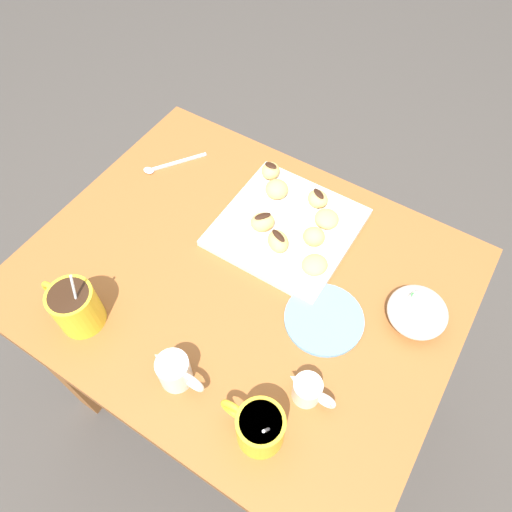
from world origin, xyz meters
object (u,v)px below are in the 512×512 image
object	(u,v)px
beignet_0	(314,237)
coffee_mug_yellow_left	(259,427)
beignet_4	(271,171)
beignet_5	(278,241)
chocolate_sauce_pitcher	(308,390)
saucer_sky_left	(323,320)
beignet_3	(262,222)
beignet_7	(315,265)
pastry_plate_square	(287,227)
beignet_2	(277,189)
dining_table	(242,307)
coffee_mug_yellow_right	(75,306)
cream_pitcher_white	(175,371)
beignet_1	(327,219)
beignet_6	(318,199)
ice_cream_bowl	(418,311)

from	to	relation	value
beignet_0	coffee_mug_yellow_left	bearing A→B (deg)	105.68
beignet_4	beignet_5	size ratio (longest dim) A/B	0.88
beignet_5	coffee_mug_yellow_left	bearing A→B (deg)	116.13
chocolate_sauce_pitcher	saucer_sky_left	world-z (taller)	chocolate_sauce_pitcher
beignet_3	beignet_7	distance (m)	0.15
coffee_mug_yellow_left	beignet_4	size ratio (longest dim) A/B	2.70
pastry_plate_square	beignet_2	size ratio (longest dim) A/B	5.38
dining_table	beignet_3	world-z (taller)	beignet_3
beignet_7	beignet_0	bearing A→B (deg)	-60.01
pastry_plate_square	coffee_mug_yellow_right	xyz separation A→B (m)	(0.23, 0.41, 0.05)
beignet_3	cream_pitcher_white	bearing A→B (deg)	97.29
cream_pitcher_white	saucer_sky_left	bearing A→B (deg)	-124.87
cream_pitcher_white	beignet_7	size ratio (longest dim) A/B	1.88
dining_table	beignet_3	xyz separation A→B (m)	(0.02, -0.12, 0.18)
beignet_1	coffee_mug_yellow_right	bearing A→B (deg)	56.94
beignet_3	coffee_mug_yellow_right	bearing A→B (deg)	63.48
saucer_sky_left	beignet_7	bearing A→B (deg)	-51.85
chocolate_sauce_pitcher	beignet_4	world-z (taller)	chocolate_sauce_pitcher
dining_table	coffee_mug_yellow_right	distance (m)	0.38
coffee_mug_yellow_right	beignet_6	world-z (taller)	coffee_mug_yellow_right
coffee_mug_yellow_left	ice_cream_bowl	xyz separation A→B (m)	(-0.14, -0.35, -0.01)
beignet_7	beignet_6	bearing A→B (deg)	-63.96
beignet_5	beignet_2	bearing A→B (deg)	-58.06
beignet_0	beignet_4	xyz separation A→B (m)	(0.18, -0.12, -0.00)
beignet_0	beignet_6	bearing A→B (deg)	-66.47
coffee_mug_yellow_left	beignet_6	size ratio (longest dim) A/B	2.68
beignet_7	coffee_mug_yellow_right	bearing A→B (deg)	45.39
dining_table	beignet_3	bearing A→B (deg)	-79.69
beignet_0	beignet_6	xyz separation A→B (m)	(0.04, -0.10, -0.00)
dining_table	beignet_4	distance (m)	0.33
ice_cream_bowl	beignet_6	world-z (taller)	ice_cream_bowl
beignet_1	beignet_2	size ratio (longest dim) A/B	1.03
dining_table	chocolate_sauce_pitcher	size ratio (longest dim) A/B	9.80
chocolate_sauce_pitcher	beignet_0	world-z (taller)	chocolate_sauce_pitcher
chocolate_sauce_pitcher	beignet_7	distance (m)	0.26
cream_pitcher_white	chocolate_sauce_pitcher	bearing A→B (deg)	-155.19
chocolate_sauce_pitcher	beignet_5	bearing A→B (deg)	-49.76
coffee_mug_yellow_right	beignet_5	xyz separation A→B (m)	(-0.24, -0.35, -0.02)
cream_pitcher_white	beignet_0	xyz separation A→B (m)	(-0.07, -0.40, -0.00)
coffee_mug_yellow_left	beignet_2	size ratio (longest dim) A/B	2.49
dining_table	beignet_0	xyz separation A→B (m)	(-0.09, -0.15, 0.18)
saucer_sky_left	beignet_3	distance (m)	0.26
cream_pitcher_white	beignet_6	distance (m)	0.50
coffee_mug_yellow_left	beignet_3	size ratio (longest dim) A/B	2.48
chocolate_sauce_pitcher	beignet_5	xyz separation A→B (m)	(0.21, -0.25, 0.00)
pastry_plate_square	beignet_1	distance (m)	0.09
saucer_sky_left	beignet_3	xyz separation A→B (m)	(0.22, -0.13, 0.03)
beignet_7	chocolate_sauce_pitcher	bearing A→B (deg)	115.74
beignet_3	beignet_4	bearing A→B (deg)	-65.19
beignet_4	pastry_plate_square	bearing A→B (deg)	135.19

